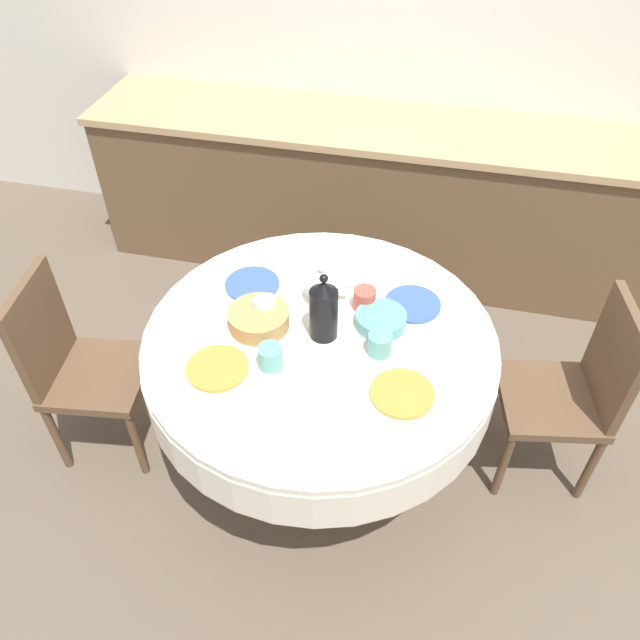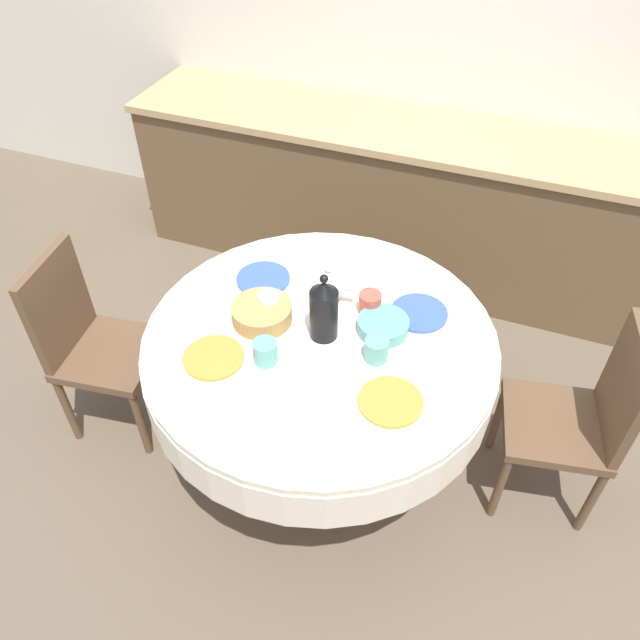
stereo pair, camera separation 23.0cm
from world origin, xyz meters
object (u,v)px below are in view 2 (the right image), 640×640
at_px(teapot, 328,285).
at_px(chair_right, 91,339).
at_px(coffee_carafe, 324,310).
at_px(chair_left, 581,415).

bearing_deg(teapot, chair_right, -160.66).
bearing_deg(coffee_carafe, chair_right, -171.77).
xyz_separation_m(chair_right, coffee_carafe, (1.02, 0.15, 0.37)).
bearing_deg(chair_right, teapot, 101.52).
height_order(chair_right, teapot, teapot).
xyz_separation_m(coffee_carafe, teapot, (-0.05, 0.19, -0.05)).
height_order(chair_left, coffee_carafe, coffee_carafe).
relative_size(chair_left, coffee_carafe, 3.12).
bearing_deg(teapot, chair_left, -0.98).
xyz_separation_m(chair_left, chair_right, (-2.02, -0.32, 0.00)).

